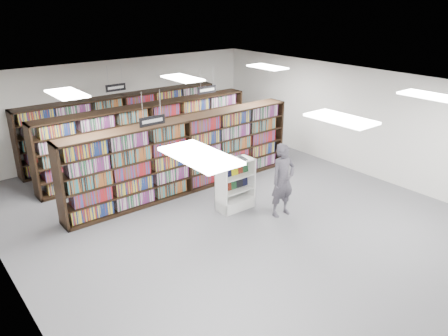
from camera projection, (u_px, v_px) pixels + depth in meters
floor at (231, 216)px, 10.92m from camera, size 12.00×12.00×0.00m
ceiling at (232, 89)px, 9.74m from camera, size 10.00×12.00×0.10m
wall_back at (119, 108)px, 14.70m from camera, size 10.00×0.10×3.20m
wall_left at (5, 219)px, 7.45m from camera, size 0.10×12.00×3.20m
wall_right at (359, 121)px, 13.21m from camera, size 0.10×12.00×3.20m
bookshelf_row_near at (185, 155)px, 11.99m from camera, size 7.00×0.60×2.10m
bookshelf_row_mid at (149, 138)px, 13.45m from camera, size 7.00×0.60×2.10m
bookshelf_row_far at (124, 126)px, 14.69m from camera, size 7.00×0.60×2.10m
aisle_sign_left at (152, 120)px, 9.85m from camera, size 0.65×0.02×0.80m
aisle_sign_right at (207, 89)px, 13.03m from camera, size 0.65×0.02×0.80m
aisle_sign_center at (116, 87)px, 13.34m from camera, size 0.65×0.02×0.80m
troffer_front_left at (200, 156)px, 5.84m from camera, size 0.60×1.20×0.04m
troffer_front_center at (341, 119)px, 7.56m from camera, size 0.60×1.20×0.04m
troffer_front_right at (430, 96)px, 9.29m from camera, size 0.60×1.20×0.04m
troffer_back_left at (67, 94)px, 9.48m from camera, size 0.60×1.20×0.04m
troffer_back_center at (183, 78)px, 11.21m from camera, size 0.60×1.20×0.04m
troffer_back_right at (267, 67)px, 12.93m from camera, size 0.60×1.20×0.04m
endcap_display at (234, 192)px, 11.18m from camera, size 0.96×0.49×1.34m
open_book at (234, 159)px, 10.82m from camera, size 0.67×0.46×0.13m
shopper at (283, 180)px, 10.68m from camera, size 0.72×0.50×1.86m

